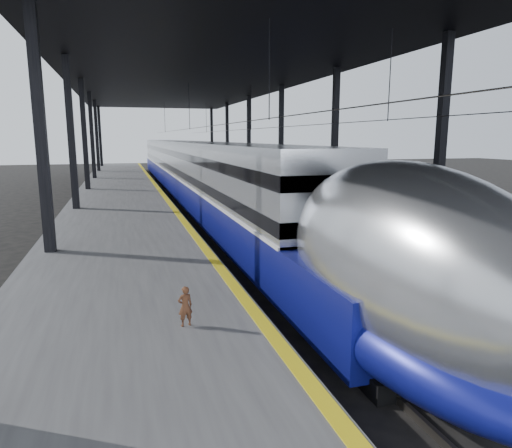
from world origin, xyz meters
name	(u,v)px	position (x,y,z in m)	size (l,w,h in m)	color
ground	(256,314)	(0.00, 0.00, 0.00)	(160.00, 160.00, 0.00)	black
platform	(120,203)	(-3.50, 20.00, 0.50)	(6.00, 80.00, 1.00)	#4C4C4F
yellow_strip	(163,194)	(-0.70, 20.00, 1.00)	(0.30, 80.00, 0.01)	yellow
rails	(237,205)	(4.50, 20.00, 0.08)	(6.52, 80.00, 0.16)	slate
canopy	(198,72)	(1.90, 20.00, 9.12)	(18.00, 75.00, 9.47)	black
tgv_train	(193,173)	(2.00, 23.88, 2.11)	(3.15, 65.20, 4.52)	#B3B5BA
second_train	(227,167)	(7.00, 33.98, 1.83)	(2.63, 56.05, 3.62)	#161C93
child	(185,306)	(-2.26, -2.59, 1.42)	(0.31, 0.20, 0.84)	#532F1B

